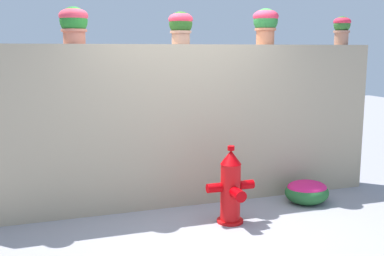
# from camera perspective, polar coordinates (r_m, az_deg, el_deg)

# --- Properties ---
(ground_plane) EXTENTS (24.00, 24.00, 0.00)m
(ground_plane) POSITION_cam_1_polar(r_m,az_deg,el_deg) (5.11, 2.03, -12.98)
(ground_plane) COLOR gray
(stone_wall) EXTENTS (5.41, 0.29, 2.03)m
(stone_wall) POSITION_cam_1_polar(r_m,az_deg,el_deg) (5.80, -1.64, 0.27)
(stone_wall) COLOR tan
(stone_wall) RESTS_ON ground
(potted_plant_1) EXTENTS (0.33, 0.33, 0.42)m
(potted_plant_1) POSITION_cam_1_polar(r_m,az_deg,el_deg) (5.53, -14.49, 12.62)
(potted_plant_1) COLOR #BE6953
(potted_plant_1) RESTS_ON stone_wall
(potted_plant_2) EXTENTS (0.30, 0.30, 0.39)m
(potted_plant_2) POSITION_cam_1_polar(r_m,az_deg,el_deg) (5.74, -1.41, 12.69)
(potted_plant_2) COLOR #B17A5E
(potted_plant_2) RESTS_ON stone_wall
(potted_plant_3) EXTENTS (0.33, 0.33, 0.46)m
(potted_plant_3) POSITION_cam_1_polar(r_m,az_deg,el_deg) (6.19, 9.13, 12.80)
(potted_plant_3) COLOR #BD6C4A
(potted_plant_3) RESTS_ON stone_wall
(potted_plant_4) EXTENTS (0.24, 0.24, 0.39)m
(potted_plant_4) POSITION_cam_1_polar(r_m,az_deg,el_deg) (6.82, 18.12, 11.77)
(potted_plant_4) COLOR #AD735B
(potted_plant_4) RESTS_ON stone_wall
(fire_hydrant) EXTENTS (0.57, 0.45, 0.90)m
(fire_hydrant) POSITION_cam_1_polar(r_m,az_deg,el_deg) (5.29, 4.85, -7.46)
(fire_hydrant) COLOR red
(fire_hydrant) RESTS_ON ground
(flower_bush_left) EXTENTS (0.58, 0.52, 0.31)m
(flower_bush_left) POSITION_cam_1_polar(r_m,az_deg,el_deg) (6.19, 14.08, -7.60)
(flower_bush_left) COLOR #235C2C
(flower_bush_left) RESTS_ON ground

